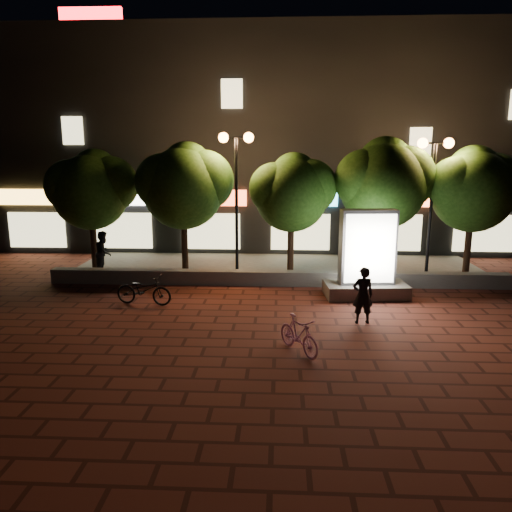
# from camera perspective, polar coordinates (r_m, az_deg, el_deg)

# --- Properties ---
(ground) EXTENTS (80.00, 80.00, 0.00)m
(ground) POSITION_cam_1_polar(r_m,az_deg,el_deg) (13.28, 2.29, -7.99)
(ground) COLOR #59241C
(ground) RESTS_ON ground
(retaining_wall) EXTENTS (16.00, 0.45, 0.50)m
(retaining_wall) POSITION_cam_1_polar(r_m,az_deg,el_deg) (17.03, 2.45, -2.61)
(retaining_wall) COLOR slate
(retaining_wall) RESTS_ON ground
(sidewalk) EXTENTS (16.00, 5.00, 0.08)m
(sidewalk) POSITION_cam_1_polar(r_m,az_deg,el_deg) (19.51, 2.51, -1.36)
(sidewalk) COLOR slate
(sidewalk) RESTS_ON ground
(building_block) EXTENTS (28.00, 8.12, 11.30)m
(building_block) POSITION_cam_1_polar(r_m,az_deg,el_deg) (25.48, 2.71, 12.99)
(building_block) COLOR black
(building_block) RESTS_ON ground
(tree_far_left) EXTENTS (3.36, 2.80, 4.63)m
(tree_far_left) POSITION_cam_1_polar(r_m,az_deg,el_deg) (19.32, -18.70, 7.66)
(tree_far_left) COLOR #311F13
(tree_far_left) RESTS_ON sidewalk
(tree_left) EXTENTS (3.60, 3.00, 4.89)m
(tree_left) POSITION_cam_1_polar(r_m,az_deg,el_deg) (18.33, -8.37, 8.44)
(tree_left) COLOR #311F13
(tree_left) RESTS_ON sidewalk
(tree_mid) EXTENTS (3.24, 2.70, 4.50)m
(tree_mid) POSITION_cam_1_polar(r_m,az_deg,el_deg) (18.00, 4.34, 7.74)
(tree_mid) COLOR #311F13
(tree_mid) RESTS_ON sidewalk
(tree_right) EXTENTS (3.72, 3.10, 5.07)m
(tree_right) POSITION_cam_1_polar(r_m,az_deg,el_deg) (18.36, 14.85, 8.56)
(tree_right) COLOR #311F13
(tree_right) RESTS_ON sidewalk
(tree_far_right) EXTENTS (3.48, 2.90, 4.76)m
(tree_far_right) POSITION_cam_1_polar(r_m,az_deg,el_deg) (19.28, 24.23, 7.47)
(tree_far_right) COLOR #311F13
(tree_far_right) RESTS_ON sidewalk
(street_lamp_left) EXTENTS (1.26, 0.36, 5.18)m
(street_lamp_left) POSITION_cam_1_polar(r_m,az_deg,el_deg) (17.76, -2.33, 10.33)
(street_lamp_left) COLOR black
(street_lamp_left) RESTS_ON sidewalk
(street_lamp_right) EXTENTS (1.26, 0.36, 4.98)m
(street_lamp_right) POSITION_cam_1_polar(r_m,az_deg,el_deg) (18.50, 20.12, 9.27)
(street_lamp_right) COLOR black
(street_lamp_right) RESTS_ON sidewalk
(ad_kiosk) EXTENTS (2.71, 1.53, 2.81)m
(ad_kiosk) POSITION_cam_1_polar(r_m,az_deg,el_deg) (15.88, 12.87, -0.68)
(ad_kiosk) COLOR slate
(ad_kiosk) RESTS_ON ground
(scooter_pink) EXTENTS (1.15, 1.45, 0.88)m
(scooter_pink) POSITION_cam_1_polar(r_m,az_deg,el_deg) (11.37, 5.02, -9.17)
(scooter_pink) COLOR #DF89C7
(scooter_pink) RESTS_ON ground
(rider) EXTENTS (0.61, 0.43, 1.57)m
(rider) POSITION_cam_1_polar(r_m,az_deg,el_deg) (13.43, 12.42, -4.52)
(rider) COLOR black
(rider) RESTS_ON ground
(scooter_parked) EXTENTS (1.82, 0.86, 0.92)m
(scooter_parked) POSITION_cam_1_polar(r_m,az_deg,el_deg) (15.19, -13.03, -3.90)
(scooter_parked) COLOR black
(scooter_parked) RESTS_ON ground
(pedestrian) EXTENTS (0.63, 0.80, 1.62)m
(pedestrian) POSITION_cam_1_polar(r_m,az_deg,el_deg) (19.07, -17.42, 0.41)
(pedestrian) COLOR black
(pedestrian) RESTS_ON sidewalk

